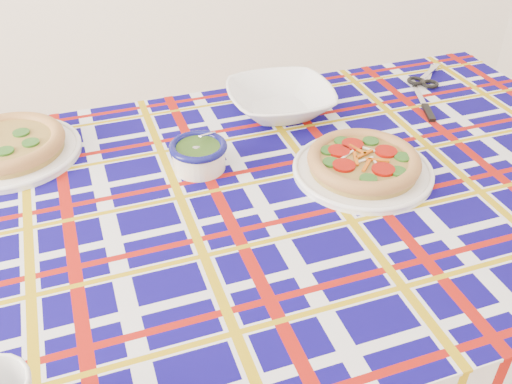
{
  "coord_description": "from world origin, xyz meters",
  "views": [
    {
      "loc": [
        0.44,
        -0.76,
        1.47
      ],
      "look_at": [
        0.52,
        0.18,
        0.78
      ],
      "focal_mm": 40.0,
      "sensor_mm": 36.0,
      "label": 1
    }
  ],
  "objects_px": {
    "dining_table": "(288,218)",
    "serving_bowl": "(280,100)",
    "pesto_bowl": "(199,153)",
    "main_focaccia_plate": "(364,161)"
  },
  "relations": [
    {
      "from": "main_focaccia_plate",
      "to": "serving_bowl",
      "type": "distance_m",
      "value": 0.33
    },
    {
      "from": "dining_table",
      "to": "pesto_bowl",
      "type": "distance_m",
      "value": 0.24
    },
    {
      "from": "main_focaccia_plate",
      "to": "pesto_bowl",
      "type": "bearing_deg",
      "value": 171.29
    },
    {
      "from": "main_focaccia_plate",
      "to": "serving_bowl",
      "type": "height_order",
      "value": "serving_bowl"
    },
    {
      "from": "dining_table",
      "to": "pesto_bowl",
      "type": "relative_size",
      "value": 14.12
    },
    {
      "from": "pesto_bowl",
      "to": "dining_table",
      "type": "bearing_deg",
      "value": -27.84
    },
    {
      "from": "dining_table",
      "to": "main_focaccia_plate",
      "type": "relative_size",
      "value": 5.71
    },
    {
      "from": "dining_table",
      "to": "serving_bowl",
      "type": "height_order",
      "value": "serving_bowl"
    },
    {
      "from": "pesto_bowl",
      "to": "serving_bowl",
      "type": "height_order",
      "value": "pesto_bowl"
    },
    {
      "from": "pesto_bowl",
      "to": "serving_bowl",
      "type": "distance_m",
      "value": 0.33
    }
  ]
}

